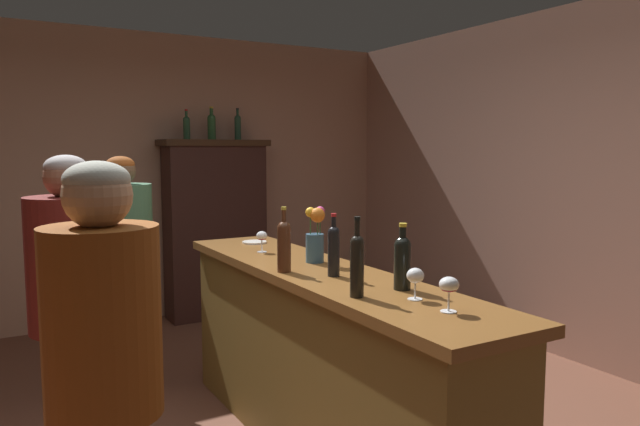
{
  "coord_description": "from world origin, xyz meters",
  "views": [
    {
      "loc": [
        -1.24,
        -2.67,
        1.64
      ],
      "look_at": [
        0.34,
        0.08,
        1.3
      ],
      "focal_mm": 33.67,
      "sensor_mm": 36.0,
      "label": 1
    }
  ],
  "objects_px": {
    "display_bottle_midleft": "(212,125)",
    "flower_arrangement": "(315,235)",
    "cheese_plate": "(254,242)",
    "display_bottle_center": "(238,126)",
    "wine_bottle_chardonnay": "(402,260)",
    "bar_counter": "(321,362)",
    "wine_glass_rear": "(262,237)",
    "wine_glass_mid": "(415,277)",
    "patron_in_navy": "(105,391)",
    "display_bottle_left": "(187,126)",
    "patron_tall": "(124,268)",
    "wine_bottle_pinot": "(334,248)",
    "display_cabinet": "(215,225)",
    "wine_bottle_rose": "(357,262)",
    "wine_glass_front": "(449,286)",
    "patron_in_grey": "(72,313)",
    "wine_bottle_syrah": "(284,244)"
  },
  "relations": [
    {
      "from": "wine_bottle_syrah",
      "to": "wine_glass_rear",
      "type": "height_order",
      "value": "wine_bottle_syrah"
    },
    {
      "from": "wine_glass_front",
      "to": "patron_in_navy",
      "type": "bearing_deg",
      "value": 172.1
    },
    {
      "from": "wine_bottle_pinot",
      "to": "patron_in_navy",
      "type": "xyz_separation_m",
      "value": [
        -1.22,
        -0.62,
        -0.26
      ]
    },
    {
      "from": "wine_glass_rear",
      "to": "bar_counter",
      "type": "bearing_deg",
      "value": -86.21
    },
    {
      "from": "display_bottle_left",
      "to": "display_cabinet",
      "type": "bearing_deg",
      "value": -0.0
    },
    {
      "from": "patron_tall",
      "to": "cheese_plate",
      "type": "bearing_deg",
      "value": 30.32
    },
    {
      "from": "display_bottle_center",
      "to": "wine_bottle_chardonnay",
      "type": "bearing_deg",
      "value": -100.18
    },
    {
      "from": "wine_bottle_chardonnay",
      "to": "cheese_plate",
      "type": "height_order",
      "value": "wine_bottle_chardonnay"
    },
    {
      "from": "wine_glass_front",
      "to": "display_bottle_center",
      "type": "bearing_deg",
      "value": 79.74
    },
    {
      "from": "wine_bottle_syrah",
      "to": "wine_bottle_chardonnay",
      "type": "height_order",
      "value": "wine_bottle_syrah"
    },
    {
      "from": "display_bottle_midleft",
      "to": "flower_arrangement",
      "type": "bearing_deg",
      "value": -97.85
    },
    {
      "from": "wine_bottle_rose",
      "to": "wine_glass_rear",
      "type": "distance_m",
      "value": 1.24
    },
    {
      "from": "bar_counter",
      "to": "wine_glass_rear",
      "type": "bearing_deg",
      "value": 93.79
    },
    {
      "from": "wine_bottle_rose",
      "to": "display_bottle_center",
      "type": "relative_size",
      "value": 1.12
    },
    {
      "from": "wine_glass_mid",
      "to": "patron_in_navy",
      "type": "xyz_separation_m",
      "value": [
        -1.27,
        -0.04,
        -0.22
      ]
    },
    {
      "from": "display_cabinet",
      "to": "wine_glass_mid",
      "type": "bearing_deg",
      "value": -96.84
    },
    {
      "from": "wine_bottle_syrah",
      "to": "wine_bottle_chardonnay",
      "type": "xyz_separation_m",
      "value": [
        0.29,
        -0.62,
        -0.01
      ]
    },
    {
      "from": "bar_counter",
      "to": "wine_glass_mid",
      "type": "xyz_separation_m",
      "value": [
        0.03,
        -0.74,
        0.6
      ]
    },
    {
      "from": "bar_counter",
      "to": "cheese_plate",
      "type": "bearing_deg",
      "value": 86.44
    },
    {
      "from": "display_cabinet",
      "to": "wine_glass_mid",
      "type": "xyz_separation_m",
      "value": [
        -0.43,
        -3.6,
        0.21
      ]
    },
    {
      "from": "wine_glass_front",
      "to": "wine_glass_rear",
      "type": "xyz_separation_m",
      "value": [
        -0.07,
        1.61,
        -0.01
      ]
    },
    {
      "from": "display_bottle_left",
      "to": "display_bottle_midleft",
      "type": "bearing_deg",
      "value": -0.0
    },
    {
      "from": "wine_bottle_pinot",
      "to": "display_bottle_left",
      "type": "height_order",
      "value": "display_bottle_left"
    },
    {
      "from": "wine_bottle_chardonnay",
      "to": "wine_glass_front",
      "type": "bearing_deg",
      "value": -100.98
    },
    {
      "from": "flower_arrangement",
      "to": "patron_in_navy",
      "type": "height_order",
      "value": "patron_in_navy"
    },
    {
      "from": "cheese_plate",
      "to": "flower_arrangement",
      "type": "bearing_deg",
      "value": -88.96
    },
    {
      "from": "display_bottle_left",
      "to": "patron_tall",
      "type": "relative_size",
      "value": 0.18
    },
    {
      "from": "display_cabinet",
      "to": "wine_bottle_pinot",
      "type": "xyz_separation_m",
      "value": [
        -0.49,
        -3.03,
        0.25
      ]
    },
    {
      "from": "flower_arrangement",
      "to": "patron_tall",
      "type": "distance_m",
      "value": 1.39
    },
    {
      "from": "wine_bottle_chardonnay",
      "to": "display_bottle_midleft",
      "type": "relative_size",
      "value": 0.96
    },
    {
      "from": "display_bottle_left",
      "to": "display_bottle_midleft",
      "type": "height_order",
      "value": "display_bottle_midleft"
    },
    {
      "from": "wine_glass_mid",
      "to": "patron_in_grey",
      "type": "relative_size",
      "value": 0.08
    },
    {
      "from": "cheese_plate",
      "to": "display_bottle_midleft",
      "type": "bearing_deg",
      "value": 78.37
    },
    {
      "from": "display_bottle_midleft",
      "to": "display_bottle_center",
      "type": "relative_size",
      "value": 1.02
    },
    {
      "from": "bar_counter",
      "to": "wine_glass_rear",
      "type": "relative_size",
      "value": 19.79
    },
    {
      "from": "wine_glass_rear",
      "to": "display_bottle_left",
      "type": "relative_size",
      "value": 0.46
    },
    {
      "from": "wine_bottle_chardonnay",
      "to": "wine_bottle_rose",
      "type": "relative_size",
      "value": 0.87
    },
    {
      "from": "display_cabinet",
      "to": "flower_arrangement",
      "type": "xyz_separation_m",
      "value": [
        -0.39,
        -2.67,
        0.26
      ]
    },
    {
      "from": "display_bottle_midleft",
      "to": "wine_glass_mid",
      "type": "bearing_deg",
      "value": -96.54
    },
    {
      "from": "wine_bottle_chardonnay",
      "to": "cheese_plate",
      "type": "distance_m",
      "value": 1.58
    },
    {
      "from": "cheese_plate",
      "to": "patron_in_grey",
      "type": "bearing_deg",
      "value": -148.81
    },
    {
      "from": "wine_glass_front",
      "to": "display_bottle_midleft",
      "type": "xyz_separation_m",
      "value": [
        0.42,
        3.82,
        0.76
      ]
    },
    {
      "from": "wine_bottle_rose",
      "to": "wine_glass_front",
      "type": "xyz_separation_m",
      "value": [
        0.18,
        -0.38,
        -0.05
      ]
    },
    {
      "from": "display_bottle_midleft",
      "to": "patron_in_navy",
      "type": "height_order",
      "value": "display_bottle_midleft"
    },
    {
      "from": "wine_glass_front",
      "to": "patron_tall",
      "type": "relative_size",
      "value": 0.09
    },
    {
      "from": "wine_bottle_syrah",
      "to": "patron_in_navy",
      "type": "relative_size",
      "value": 0.21
    },
    {
      "from": "display_cabinet",
      "to": "wine_bottle_syrah",
      "type": "distance_m",
      "value": 2.9
    },
    {
      "from": "wine_glass_mid",
      "to": "wine_glass_rear",
      "type": "height_order",
      "value": "wine_glass_mid"
    },
    {
      "from": "display_bottle_left",
      "to": "wine_glass_front",
      "type": "bearing_deg",
      "value": -92.65
    },
    {
      "from": "display_cabinet",
      "to": "wine_bottle_rose",
      "type": "bearing_deg",
      "value": -100.21
    }
  ]
}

